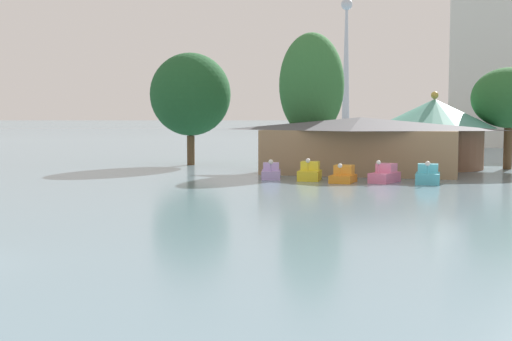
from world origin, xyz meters
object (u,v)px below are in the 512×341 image
(pedal_boat_pink, at_px, (385,175))
(boathouse, at_px, (360,144))
(pedal_boat_cyan, at_px, (428,176))
(distant_broadcast_tower, at_px, (346,34))
(shoreline_tree_mid, at_px, (312,85))
(pedal_boat_lavender, at_px, (271,172))
(pedal_boat_yellow, at_px, (310,173))
(shoreline_tree_right, at_px, (509,98))
(pedal_boat_orange, at_px, (343,176))
(shoreline_tree_tall_left, at_px, (190,95))
(green_roof_pavilion, at_px, (434,130))

(pedal_boat_pink, height_order, boathouse, boathouse)
(pedal_boat_cyan, relative_size, distant_broadcast_tower, 0.02)
(pedal_boat_cyan, xyz_separation_m, shoreline_tree_mid, (-11.12, 11.51, 7.19))
(pedal_boat_lavender, relative_size, distant_broadcast_tower, 0.03)
(pedal_boat_yellow, height_order, shoreline_tree_right, shoreline_tree_right)
(pedal_boat_orange, distance_m, shoreline_tree_tall_left, 23.49)
(boathouse, xyz_separation_m, shoreline_tree_right, (12.36, 9.23, 4.06))
(green_roof_pavilion, xyz_separation_m, shoreline_tree_right, (6.62, 1.42, 2.95))
(shoreline_tree_right, bearing_deg, pedal_boat_pink, -120.25)
(pedal_boat_orange, xyz_separation_m, pedal_boat_pink, (2.93, 1.02, 0.05))
(pedal_boat_lavender, height_order, shoreline_tree_right, shoreline_tree_right)
(boathouse, bearing_deg, pedal_boat_yellow, -111.46)
(pedal_boat_pink, distance_m, distant_broadcast_tower, 330.49)
(shoreline_tree_mid, relative_size, shoreline_tree_right, 1.34)
(pedal_boat_cyan, distance_m, distant_broadcast_tower, 331.23)
(pedal_boat_lavender, bearing_deg, pedal_boat_yellow, 67.60)
(pedal_boat_yellow, xyz_separation_m, pedal_boat_pink, (5.67, 0.09, -0.02))
(green_roof_pavilion, height_order, shoreline_tree_tall_left, shoreline_tree_tall_left)
(pedal_boat_pink, bearing_deg, green_roof_pavilion, -174.36)
(pedal_boat_lavender, distance_m, green_roof_pavilion, 18.95)
(shoreline_tree_right, xyz_separation_m, distant_broadcast_tower, (-65.35, 305.70, 43.11))
(pedal_boat_cyan, bearing_deg, distant_broadcast_tower, -170.71)
(shoreline_tree_mid, bearing_deg, shoreline_tree_tall_left, 173.08)
(pedal_boat_yellow, height_order, shoreline_tree_mid, shoreline_tree_mid)
(green_roof_pavilion, bearing_deg, shoreline_tree_tall_left, -175.01)
(distant_broadcast_tower, bearing_deg, shoreline_tree_right, -77.93)
(pedal_boat_orange, xyz_separation_m, shoreline_tree_right, (12.44, 17.33, 6.06))
(pedal_boat_orange, relative_size, green_roof_pavilion, 0.23)
(pedal_boat_lavender, height_order, pedal_boat_pink, pedal_boat_pink)
(pedal_boat_cyan, bearing_deg, shoreline_tree_tall_left, -119.79)
(pedal_boat_cyan, distance_m, shoreline_tree_tall_left, 27.94)
(boathouse, distance_m, shoreline_tree_right, 15.96)
(pedal_boat_lavender, bearing_deg, distant_broadcast_tower, 173.87)
(pedal_boat_lavender, xyz_separation_m, shoreline_tree_right, (18.37, 15.96, 6.06))
(pedal_boat_cyan, height_order, shoreline_tree_tall_left, shoreline_tree_tall_left)
(pedal_boat_orange, xyz_separation_m, shoreline_tree_mid, (-5.09, 12.31, 7.27))
(shoreline_tree_tall_left, bearing_deg, pedal_boat_cyan, -28.72)
(pedal_boat_pink, relative_size, green_roof_pavilion, 0.28)
(pedal_boat_yellow, xyz_separation_m, shoreline_tree_right, (15.18, 16.40, 5.99))
(shoreline_tree_mid, bearing_deg, pedal_boat_pink, -54.62)
(shoreline_tree_mid, bearing_deg, boathouse, -39.15)
(pedal_boat_cyan, xyz_separation_m, distant_broadcast_tower, (-58.93, 322.23, 49.09))
(pedal_boat_lavender, bearing_deg, pedal_boat_cyan, 72.81)
(shoreline_tree_right, bearing_deg, pedal_boat_yellow, -132.79)
(pedal_boat_pink, distance_m, boathouse, 7.88)
(pedal_boat_orange, distance_m, shoreline_tree_mid, 15.17)
(pedal_boat_pink, bearing_deg, shoreline_tree_right, 166.40)
(green_roof_pavilion, height_order, distant_broadcast_tower, distant_broadcast_tower)
(shoreline_tree_mid, height_order, distant_broadcast_tower, distant_broadcast_tower)
(pedal_boat_lavender, distance_m, pedal_boat_cyan, 11.97)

